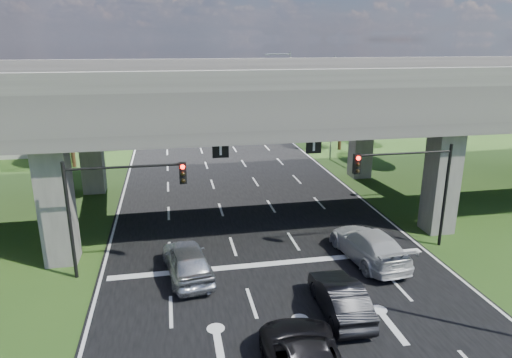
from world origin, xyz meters
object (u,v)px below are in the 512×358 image
object	(u,v)px
signal_left	(114,196)
signal_right	(412,178)
car_silver	(187,261)
car_dark	(340,297)
car_white	(369,245)
streetlight_far	(329,100)
streetlight_beyond	(287,85)

from	to	relation	value
signal_left	signal_right	bearing A→B (deg)	0.00
car_silver	car_dark	xyz separation A→B (m)	(6.30, -4.49, -0.09)
signal_right	car_dark	world-z (taller)	signal_right
car_white	streetlight_far	bearing A→B (deg)	-108.81
car_silver	streetlight_far	bearing A→B (deg)	-132.71
signal_left	car_dark	size ratio (longest dim) A/B	1.29
signal_left	car_silver	xyz separation A→B (m)	(3.32, -0.94, -3.30)
signal_left	streetlight_far	world-z (taller)	streetlight_far
signal_left	car_white	distance (m)	13.41
car_white	signal_left	bearing A→B (deg)	-9.67
streetlight_beyond	car_dark	world-z (taller)	streetlight_beyond
streetlight_far	car_silver	size ratio (longest dim) A/B	1.99
car_silver	car_dark	world-z (taller)	car_silver
streetlight_far	car_white	distance (m)	22.14
signal_left	car_dark	world-z (taller)	signal_left
streetlight_far	car_dark	size ratio (longest dim) A/B	2.15
signal_right	car_silver	size ratio (longest dim) A/B	1.19
streetlight_far	car_white	bearing A→B (deg)	-103.30
signal_left	streetlight_far	distance (m)	26.95
signal_right	car_white	size ratio (longest dim) A/B	1.03
streetlight_beyond	car_white	distance (m)	37.66
signal_left	car_silver	distance (m)	4.77
streetlight_far	car_silver	world-z (taller)	streetlight_far
car_white	car_silver	bearing A→B (deg)	-5.51
streetlight_far	car_silver	xyz separation A→B (m)	(-14.60, -21.00, -4.96)
signal_right	streetlight_far	distance (m)	20.25
car_silver	car_dark	size ratio (longest dim) A/B	1.08
streetlight_beyond	car_dark	xyz separation A→B (m)	(-8.30, -41.49, -5.05)
signal_right	car_white	distance (m)	4.37
signal_right	streetlight_far	world-z (taller)	streetlight_far
car_silver	car_white	bearing A→B (deg)	172.10
streetlight_beyond	car_dark	bearing A→B (deg)	-101.31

